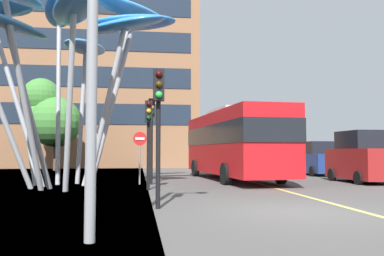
% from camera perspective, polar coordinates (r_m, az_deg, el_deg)
% --- Properties ---
extents(ground, '(120.00, 240.00, 0.10)m').
position_cam_1_polar(ground, '(10.31, 10.81, -11.60)').
color(ground, '#54514F').
extents(red_bus, '(3.41, 10.85, 3.62)m').
position_cam_1_polar(red_bus, '(21.22, 5.75, -1.81)').
color(red_bus, red).
rests_on(red_bus, ground).
extents(leaf_sculpture, '(10.56, 10.32, 8.67)m').
position_cam_1_polar(leaf_sculpture, '(18.15, -18.02, 13.29)').
color(leaf_sculpture, '#9EA0A5').
rests_on(leaf_sculpture, ground).
extents(traffic_light_kerb_near, '(0.28, 0.42, 3.54)m').
position_cam_1_polar(traffic_light_kerb_near, '(10.54, -4.66, 2.81)').
color(traffic_light_kerb_near, black).
rests_on(traffic_light_kerb_near, ground).
extents(traffic_light_kerb_far, '(0.28, 0.42, 3.36)m').
position_cam_1_polar(traffic_light_kerb_far, '(15.60, -6.04, 0.40)').
color(traffic_light_kerb_far, black).
rests_on(traffic_light_kerb_far, ground).
extents(traffic_light_island_mid, '(0.28, 0.42, 3.77)m').
position_cam_1_polar(traffic_light_island_mid, '(18.25, -5.61, 0.78)').
color(traffic_light_island_mid, black).
rests_on(traffic_light_island_mid, ground).
extents(car_parked_mid, '(2.10, 4.01, 2.41)m').
position_cam_1_polar(car_parked_mid, '(20.95, 22.60, -3.91)').
color(car_parked_mid, maroon).
rests_on(car_parked_mid, ground).
extents(car_parked_far, '(1.92, 3.98, 2.05)m').
position_cam_1_polar(car_parked_far, '(26.48, 16.96, -4.18)').
color(car_parked_far, navy).
rests_on(car_parked_far, ground).
extents(tree_pavement_near, '(4.50, 3.82, 7.02)m').
position_cam_1_polar(tree_pavement_near, '(32.97, -19.14, 1.67)').
color(tree_pavement_near, brown).
rests_on(tree_pavement_near, ground).
extents(tree_pavement_far, '(5.67, 5.29, 8.52)m').
position_cam_1_polar(tree_pavement_far, '(39.67, -12.54, 3.30)').
color(tree_pavement_far, brown).
rests_on(tree_pavement_far, ground).
extents(no_entry_sign, '(0.60, 0.12, 2.32)m').
position_cam_1_polar(no_entry_sign, '(18.34, -7.22, -2.92)').
color(no_entry_sign, gray).
rests_on(no_entry_sign, ground).
extents(backdrop_building, '(27.61, 12.92, 16.04)m').
position_cam_1_polar(backdrop_building, '(43.63, -18.54, 5.60)').
color(backdrop_building, '#8E6042').
rests_on(backdrop_building, ground).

